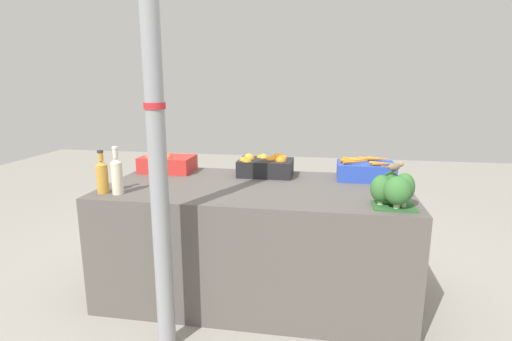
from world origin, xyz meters
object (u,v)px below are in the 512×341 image
object	(u,v)px
support_pole	(156,130)
orange_crate	(266,166)
juice_bottle_cloudy	(117,175)
apple_crate	(165,162)
sparrow_bird	(395,167)
carrot_crate	(366,170)
juice_bottle_amber	(102,176)
broccoli_pile	(394,190)

from	to	relation	value
support_pole	orange_crate	world-z (taller)	support_pole
juice_bottle_cloudy	orange_crate	bearing A→B (deg)	38.15
apple_crate	sparrow_bird	xyz separation A→B (m)	(1.53, -0.60, 0.15)
carrot_crate	juice_bottle_amber	world-z (taller)	juice_bottle_amber
carrot_crate	juice_bottle_amber	xyz separation A→B (m)	(-1.58, -0.62, 0.04)
carrot_crate	sparrow_bird	size ratio (longest dim) A/B	3.01
juice_bottle_cloudy	apple_crate	bearing A→B (deg)	86.05
orange_crate	juice_bottle_cloudy	world-z (taller)	juice_bottle_cloudy
support_pole	broccoli_pile	world-z (taller)	support_pole
broccoli_pile	juice_bottle_amber	world-z (taller)	juice_bottle_amber
sparrow_bird	support_pole	bearing A→B (deg)	169.41
apple_crate	carrot_crate	distance (m)	1.44
support_pole	sparrow_bird	world-z (taller)	support_pole
carrot_crate	juice_bottle_cloudy	bearing A→B (deg)	-157.24
broccoli_pile	juice_bottle_cloudy	world-z (taller)	juice_bottle_cloudy
orange_crate	juice_bottle_amber	size ratio (longest dim) A/B	1.46
apple_crate	juice_bottle_cloudy	size ratio (longest dim) A/B	1.33
orange_crate	broccoli_pile	bearing A→B (deg)	-38.41
sparrow_bird	juice_bottle_amber	bearing A→B (deg)	153.64
juice_bottle_cloudy	sparrow_bird	distance (m)	1.57
orange_crate	carrot_crate	xyz separation A→B (m)	(0.69, -0.00, -0.01)
support_pole	carrot_crate	size ratio (longest dim) A/B	6.16
carrot_crate	sparrow_bird	xyz separation A→B (m)	(0.09, -0.60, 0.15)
sparrow_bird	broccoli_pile	bearing A→B (deg)	-108.11
apple_crate	broccoli_pile	size ratio (longest dim) A/B	1.61
broccoli_pile	sparrow_bird	bearing A→B (deg)	99.19
support_pole	juice_bottle_cloudy	size ratio (longest dim) A/B	8.20
support_pole	juice_bottle_amber	distance (m)	0.68
orange_crate	carrot_crate	size ratio (longest dim) A/B	1.00
juice_bottle_amber	juice_bottle_cloudy	bearing A→B (deg)	0.00
orange_crate	juice_bottle_cloudy	bearing A→B (deg)	-141.85
carrot_crate	juice_bottle_amber	bearing A→B (deg)	-158.49
support_pole	juice_bottle_cloudy	xyz separation A→B (m)	(-0.40, 0.32, -0.31)
carrot_crate	apple_crate	bearing A→B (deg)	179.97
support_pole	orange_crate	xyz separation A→B (m)	(0.39, 0.95, -0.36)
apple_crate	sparrow_bird	size ratio (longest dim) A/B	3.01
apple_crate	broccoli_pile	bearing A→B (deg)	-21.78
support_pole	broccoli_pile	xyz separation A→B (m)	(1.17, 0.33, -0.33)
juice_bottle_amber	sparrow_bird	size ratio (longest dim) A/B	2.06
orange_crate	broccoli_pile	xyz separation A→B (m)	(0.78, -0.62, 0.03)
carrot_crate	juice_bottle_cloudy	size ratio (longest dim) A/B	1.33
juice_bottle_cloudy	broccoli_pile	bearing A→B (deg)	0.43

